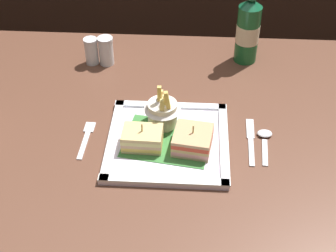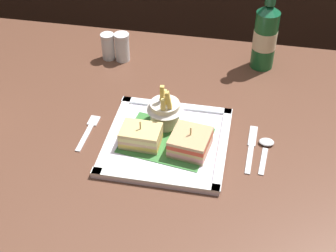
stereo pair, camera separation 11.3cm
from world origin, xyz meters
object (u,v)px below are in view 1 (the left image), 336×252
object	(u,v)px
square_plate	(168,142)
sandwich_half_left	(142,138)
pepper_shaker	(106,52)
fries_cup	(162,110)
dining_table	(168,161)
salt_shaker	(92,53)
knife	(251,139)
spoon	(265,138)
beer_bottle	(248,29)
fork	(86,137)
sandwich_half_right	(193,140)

from	to	relation	value
square_plate	sandwich_half_left	size ratio (longest dim) A/B	3.04
sandwich_half_left	pepper_shaker	bearing A→B (deg)	111.27
square_plate	fries_cup	size ratio (longest dim) A/B	2.45
dining_table	sandwich_half_left	xyz separation A→B (m)	(-0.05, -0.05, 0.12)
salt_shaker	pepper_shaker	distance (m)	0.04
sandwich_half_left	knife	world-z (taller)	sandwich_half_left
sandwich_half_left	spoon	xyz separation A→B (m)	(0.28, 0.05, -0.03)
fries_cup	spoon	distance (m)	0.25
beer_bottle	fork	world-z (taller)	beer_bottle
dining_table	sandwich_half_right	bearing A→B (deg)	-42.53
fries_cup	square_plate	bearing A→B (deg)	-74.28
sandwich_half_left	pepper_shaker	distance (m)	0.37
fork	pepper_shaker	world-z (taller)	pepper_shaker
sandwich_half_left	spoon	distance (m)	0.29
dining_table	fork	world-z (taller)	fork
square_plate	sandwich_half_left	xyz separation A→B (m)	(-0.06, -0.02, 0.03)
sandwich_half_left	spoon	bearing A→B (deg)	9.67
square_plate	sandwich_half_right	world-z (taller)	sandwich_half_right
dining_table	fork	size ratio (longest dim) A/B	10.09
fries_cup	knife	world-z (taller)	fries_cup
beer_bottle	spoon	size ratio (longest dim) A/B	2.12
knife	dining_table	bearing A→B (deg)	177.40
salt_shaker	pepper_shaker	size ratio (longest dim) A/B	0.94
dining_table	salt_shaker	distance (m)	0.40
salt_shaker	pepper_shaker	xyz separation A→B (m)	(0.04, 0.00, 0.00)
sandwich_half_left	sandwich_half_right	distance (m)	0.11
sandwich_half_right	sandwich_half_left	bearing A→B (deg)	180.00
dining_table	fries_cup	xyz separation A→B (m)	(-0.01, 0.02, 0.14)
dining_table	fork	bearing A→B (deg)	-172.71
sandwich_half_right	spoon	bearing A→B (deg)	15.91
square_plate	beer_bottle	size ratio (longest dim) A/B	1.10
dining_table	sandwich_half_right	size ratio (longest dim) A/B	13.50
pepper_shaker	sandwich_half_left	bearing A→B (deg)	-68.73
sandwich_half_left	sandwich_half_right	size ratio (longest dim) A/B	0.94
knife	spoon	xyz separation A→B (m)	(0.03, 0.00, 0.00)
sandwich_half_right	beer_bottle	xyz separation A→B (m)	(0.14, 0.39, 0.07)
square_plate	salt_shaker	distance (m)	0.40
fries_cup	fork	world-z (taller)	fries_cup
knife	spoon	bearing A→B (deg)	5.21
sandwich_half_left	fries_cup	world-z (taller)	fries_cup
dining_table	salt_shaker	size ratio (longest dim) A/B	16.95
sandwich_half_right	fork	bearing A→B (deg)	173.28
knife	spoon	world-z (taller)	spoon
dining_table	fries_cup	distance (m)	0.15
fries_cup	sandwich_half_left	bearing A→B (deg)	-117.12
sandwich_half_left	fork	distance (m)	0.14
dining_table	knife	world-z (taller)	knife
fries_cup	spoon	bearing A→B (deg)	-7.19
fries_cup	pepper_shaker	bearing A→B (deg)	123.07
pepper_shaker	beer_bottle	bearing A→B (deg)	6.17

